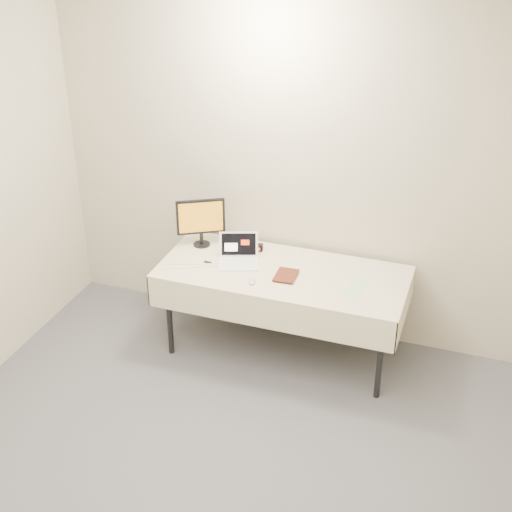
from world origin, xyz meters
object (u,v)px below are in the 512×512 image
(laptop, at_px, (239,256))
(monitor, at_px, (201,219))
(book, at_px, (276,263))
(table, at_px, (283,278))

(laptop, height_order, monitor, monitor)
(monitor, xyz_separation_m, book, (0.71, -0.27, -0.12))
(table, bearing_deg, monitor, 165.55)
(laptop, bearing_deg, monitor, 137.56)
(laptop, bearing_deg, book, -37.97)
(table, distance_m, book, 0.19)
(table, xyz_separation_m, laptop, (-0.36, 0.03, 0.11))
(laptop, bearing_deg, table, -24.94)
(book, bearing_deg, monitor, 157.25)
(book, bearing_deg, laptop, 159.65)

